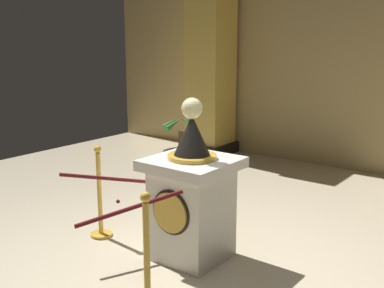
{
  "coord_description": "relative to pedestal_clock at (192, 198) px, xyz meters",
  "views": [
    {
      "loc": [
        2.54,
        -3.31,
        2.16
      ],
      "look_at": [
        -0.16,
        0.2,
        1.16
      ],
      "focal_mm": 44.73,
      "sensor_mm": 36.0,
      "label": 1
    }
  ],
  "objects": [
    {
      "name": "pedestal_clock",
      "position": [
        0.0,
        0.0,
        0.0
      ],
      "size": [
        0.79,
        0.79,
        1.61
      ],
      "color": "silver",
      "rests_on": "ground_plane"
    },
    {
      "name": "velvet_rope",
      "position": [
        -0.34,
        -0.66,
        0.16
      ],
      "size": [
        1.28,
        1.27,
        0.22
      ],
      "color": "#591419"
    },
    {
      "name": "potted_palm_left",
      "position": [
        -1.85,
        2.13,
        -0.36
      ],
      "size": [
        0.64,
        0.65,
        0.99
      ],
      "color": "black",
      "rests_on": "ground_plane"
    },
    {
      "name": "ground_plane",
      "position": [
        0.16,
        -0.2,
        -0.63
      ],
      "size": [
        10.46,
        10.46,
        0.0
      ],
      "primitive_type": "plane",
      "color": "beige"
    },
    {
      "name": "stanchion_far",
      "position": [
        0.44,
        -1.12,
        -0.25
      ],
      "size": [
        0.24,
        0.24,
        1.07
      ],
      "color": "gold",
      "rests_on": "ground_plane"
    },
    {
      "name": "stanchion_near",
      "position": [
        -1.12,
        -0.19,
        -0.27
      ],
      "size": [
        0.24,
        0.24,
        1.03
      ],
      "color": "gold",
      "rests_on": "ground_plane"
    },
    {
      "name": "column_left",
      "position": [
        -2.43,
        3.74,
        1.09
      ],
      "size": [
        0.83,
        0.83,
        3.45
      ],
      "color": "black",
      "rests_on": "ground_plane"
    },
    {
      "name": "back_wall",
      "position": [
        0.16,
        4.24,
        1.17
      ],
      "size": [
        10.46,
        0.16,
        3.59
      ],
      "primitive_type": "cube",
      "color": "tan",
      "rests_on": "ground_plane"
    }
  ]
}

